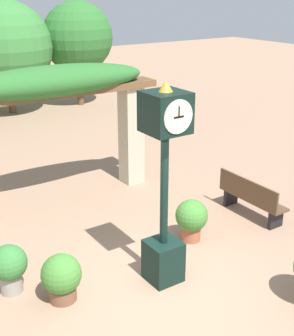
% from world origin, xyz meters
% --- Properties ---
extents(ground_plane, '(60.00, 60.00, 0.00)m').
position_xyz_m(ground_plane, '(0.00, 0.00, 0.00)').
color(ground_plane, '#9E7A60').
extents(pedestal_clock, '(0.62, 0.67, 3.44)m').
position_xyz_m(pedestal_clock, '(0.15, 0.23, 1.78)').
color(pedestal_clock, black).
rests_on(pedestal_clock, ground).
extents(pergola, '(5.07, 1.09, 3.14)m').
position_xyz_m(pergola, '(0.00, 4.22, 2.41)').
color(pergola, '#BCB299').
rests_on(pergola, ground).
extents(potted_plant_near_left, '(0.64, 0.64, 0.86)m').
position_xyz_m(potted_plant_near_left, '(1.38, 1.01, 0.48)').
color(potted_plant_near_left, '#9E563D').
rests_on(potted_plant_near_left, ground).
extents(potted_plant_near_right, '(0.65, 0.65, 0.80)m').
position_xyz_m(potted_plant_near_right, '(-1.53, 0.65, 0.43)').
color(potted_plant_near_right, brown).
rests_on(potted_plant_near_right, ground).
extents(potted_plant_far_left, '(0.60, 0.60, 0.85)m').
position_xyz_m(potted_plant_far_left, '(-2.15, 1.32, 0.48)').
color(potted_plant_far_left, gray).
rests_on(potted_plant_far_left, ground).
extents(park_bench, '(0.42, 1.68, 0.89)m').
position_xyz_m(park_bench, '(3.10, 1.10, 0.44)').
color(park_bench, brown).
rests_on(park_bench, ground).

